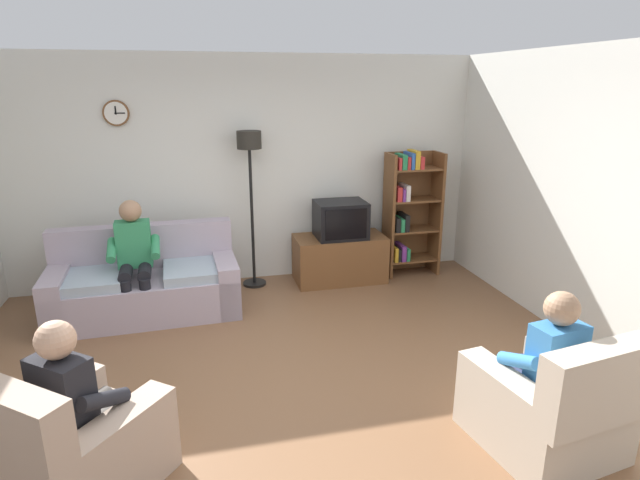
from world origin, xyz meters
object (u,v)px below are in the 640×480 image
at_px(couch, 145,285).
at_px(armchair_near_bookshelf, 548,408).
at_px(bookshelf, 408,210).
at_px(person_in_right_armchair, 544,360).
at_px(tv_stand, 340,258).
at_px(tv, 341,219).
at_px(person_on_couch, 134,254).
at_px(armchair_near_window, 73,451).
at_px(floor_lamp, 250,166).
at_px(person_in_left_armchair, 78,396).

relative_size(couch, armchair_near_bookshelf, 1.95).
height_order(bookshelf, person_in_right_armchair, bookshelf).
height_order(tv_stand, tv, tv).
relative_size(armchair_near_bookshelf, person_on_couch, 0.80).
xyz_separation_m(bookshelf, person_in_right_armchair, (-0.42, -3.30, -0.23)).
bearing_deg(tv, armchair_near_bookshelf, -81.20).
distance_m(bookshelf, armchair_near_window, 4.62).
height_order(tv, person_in_right_armchair, person_in_right_armchair).
xyz_separation_m(tv, floor_lamp, (-1.05, 0.12, 0.66)).
relative_size(bookshelf, person_in_right_armchair, 1.42).
xyz_separation_m(bookshelf, armchair_near_bookshelf, (-0.40, -3.39, -0.54)).
xyz_separation_m(floor_lamp, armchair_near_bookshelf, (1.56, -3.42, -1.16)).
bearing_deg(bookshelf, couch, -170.66).
xyz_separation_m(armchair_near_window, person_in_right_armchair, (2.97, -0.20, 0.32)).
xyz_separation_m(couch, armchair_near_window, (-0.22, -2.58, -0.02)).
bearing_deg(couch, tv, 10.68).
xyz_separation_m(bookshelf, floor_lamp, (-1.96, 0.03, 0.62)).
bearing_deg(bookshelf, person_in_left_armchair, -137.75).
bearing_deg(couch, person_in_right_armchair, -45.23).
bearing_deg(floor_lamp, person_in_left_armchair, -114.20).
distance_m(tv_stand, tv, 0.51).
distance_m(tv_stand, bookshelf, 1.07).
bearing_deg(tv, floor_lamp, 173.27).
xyz_separation_m(couch, bookshelf, (3.18, 0.52, 0.52)).
bearing_deg(person_in_left_armchair, armchair_near_window, -129.30).
bearing_deg(person_on_couch, tv, 13.00).
height_order(couch, tv, tv).
height_order(floor_lamp, person_in_right_armchair, floor_lamp).
height_order(tv, floor_lamp, floor_lamp).
bearing_deg(person_in_left_armchair, armchair_near_bookshelf, -7.03).
xyz_separation_m(tv, armchair_near_window, (-2.48, -3.00, -0.50)).
relative_size(bookshelf, person_in_left_armchair, 1.42).
bearing_deg(floor_lamp, armchair_near_window, -114.59).
xyz_separation_m(tv_stand, person_on_couch, (-2.32, -0.56, 0.41)).
bearing_deg(person_in_right_armchair, armchair_near_window, 176.08).
relative_size(couch, bookshelf, 1.22).
distance_m(floor_lamp, armchair_near_window, 3.63).
height_order(armchair_near_window, person_in_left_armchair, person_in_left_armchair).
xyz_separation_m(tv_stand, armchair_near_window, (-2.48, -3.03, 0.01)).
distance_m(couch, armchair_near_bookshelf, 3.99).
bearing_deg(person_in_right_armchair, bookshelf, 82.78).
height_order(couch, armchair_near_window, same).
bearing_deg(tv_stand, person_on_couch, -166.43).
height_order(floor_lamp, armchair_near_window, floor_lamp).
height_order(tv_stand, person_in_left_armchair, person_in_left_armchair).
distance_m(couch, tv_stand, 2.31).
bearing_deg(tv, armchair_near_window, -129.52).
height_order(tv, armchair_near_window, tv).
distance_m(armchair_near_window, person_in_left_armchair, 0.33).
bearing_deg(person_in_right_armchair, floor_lamp, 114.86).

